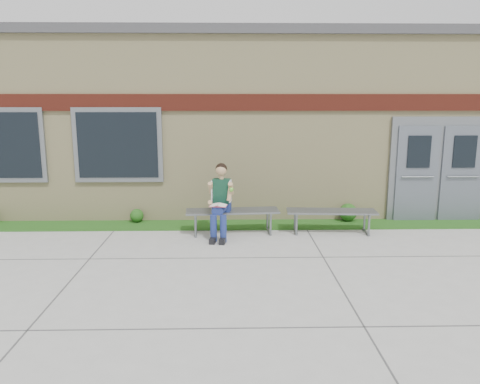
{
  "coord_description": "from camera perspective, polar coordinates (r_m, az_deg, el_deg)",
  "views": [
    {
      "loc": [
        -0.6,
        -7.13,
        2.69
      ],
      "look_at": [
        -0.41,
        1.7,
        0.91
      ],
      "focal_mm": 35.0,
      "sensor_mm": 36.0,
      "label": 1
    }
  ],
  "objects": [
    {
      "name": "ground",
      "position": [
        7.64,
        3.38,
        -9.25
      ],
      "size": [
        80.0,
        80.0,
        0.0
      ],
      "primitive_type": "plane",
      "color": "#9E9E99",
      "rests_on": "ground"
    },
    {
      "name": "girl",
      "position": [
        9.12,
        -2.39,
        -0.9
      ],
      "size": [
        0.52,
        0.9,
        1.44
      ],
      "rotation": [
        0.0,
        0.0,
        -0.15
      ],
      "color": "navy",
      "rests_on": "ground"
    },
    {
      "name": "bench_left",
      "position": [
        9.41,
        -0.92,
        -2.87
      ],
      "size": [
        1.89,
        0.64,
        0.48
      ],
      "rotation": [
        0.0,
        0.0,
        0.07
      ],
      "color": "slate",
      "rests_on": "ground"
    },
    {
      "name": "bench_right",
      "position": [
        9.64,
        11.07,
        -2.83
      ],
      "size": [
        1.82,
        0.61,
        0.46
      ],
      "rotation": [
        0.0,
        0.0,
        -0.06
      ],
      "color": "slate",
      "rests_on": "ground"
    },
    {
      "name": "shrub_east",
      "position": [
        10.6,
        13.04,
        -2.42
      ],
      "size": [
        0.39,
        0.39,
        0.39
      ],
      "primitive_type": "sphere",
      "color": "#274D14",
      "rests_on": "grass_strip"
    },
    {
      "name": "shrub_mid",
      "position": [
        10.49,
        -12.47,
        -2.82
      ],
      "size": [
        0.29,
        0.29,
        0.29
      ],
      "primitive_type": "sphere",
      "color": "#274D14",
      "rests_on": "grass_strip"
    },
    {
      "name": "grass_strip",
      "position": [
        10.11,
        2.2,
        -4.01
      ],
      "size": [
        16.0,
        0.8,
        0.02
      ],
      "primitive_type": "cube",
      "color": "#274D14",
      "rests_on": "ground"
    },
    {
      "name": "school_building",
      "position": [
        13.14,
        1.37,
        8.81
      ],
      "size": [
        16.2,
        6.22,
        4.2
      ],
      "color": "beige",
      "rests_on": "ground"
    }
  ]
}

